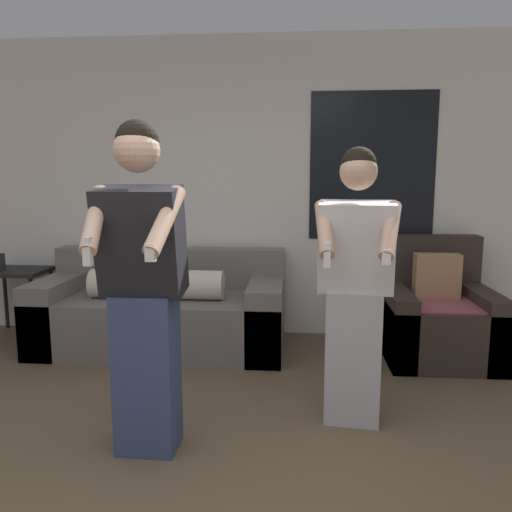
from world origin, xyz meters
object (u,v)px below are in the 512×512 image
(person_left, at_px, (143,289))
(person_right, at_px, (355,288))
(couch, at_px, (163,312))
(armchair, at_px, (435,316))
(side_table, at_px, (16,279))

(person_left, distance_m, person_right, 1.20)
(couch, xyz_separation_m, person_right, (1.48, -1.23, 0.51))
(armchair, relative_size, person_left, 0.56)
(person_left, bearing_deg, side_table, 133.65)
(couch, relative_size, person_right, 1.28)
(armchair, bearing_deg, person_left, -139.56)
(person_left, bearing_deg, armchair, 40.44)
(armchair, bearing_deg, side_table, 176.45)
(couch, xyz_separation_m, side_table, (-1.43, 0.22, 0.22))
(side_table, bearing_deg, person_right, -26.49)
(side_table, relative_size, person_right, 0.48)
(couch, bearing_deg, armchair, -0.30)
(person_left, xyz_separation_m, person_right, (1.12, 0.42, -0.07))
(side_table, relative_size, person_left, 0.45)
(person_left, height_order, person_right, person_left)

